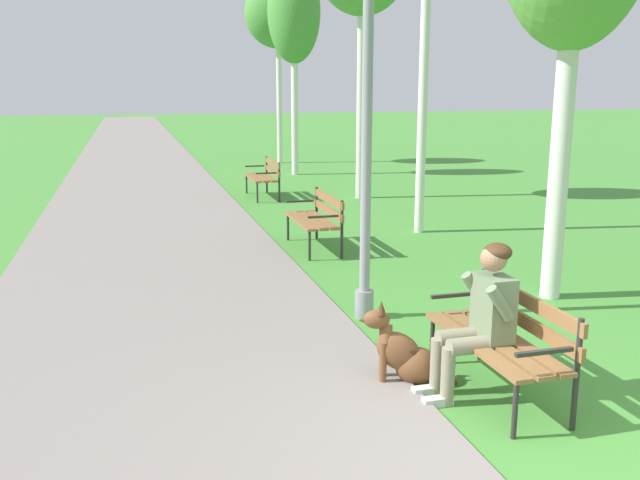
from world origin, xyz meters
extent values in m
plane|color=#478E38|center=(0.00, 0.00, 0.00)|extent=(120.00, 120.00, 0.00)
cube|color=gray|center=(-2.21, 24.00, 0.02)|extent=(3.83, 60.00, 0.04)
cube|color=olive|center=(0.09, 1.16, 0.45)|extent=(0.14, 1.50, 0.04)
cube|color=olive|center=(0.26, 1.16, 0.45)|extent=(0.14, 1.50, 0.04)
cube|color=olive|center=(0.44, 1.16, 0.45)|extent=(0.14, 1.50, 0.04)
cube|color=olive|center=(0.54, 1.16, 0.59)|extent=(0.04, 1.50, 0.11)
cube|color=olive|center=(0.54, 1.16, 0.77)|extent=(0.04, 1.50, 0.11)
cylinder|color=#2D2B28|center=(0.06, 1.85, 0.23)|extent=(0.04, 0.04, 0.45)
cylinder|color=#2D2B28|center=(0.54, 1.85, 0.43)|extent=(0.04, 0.04, 0.85)
cube|color=#2D2B28|center=(0.26, 1.85, 0.63)|extent=(0.45, 0.04, 0.03)
cylinder|color=#2D2B28|center=(0.06, 0.47, 0.23)|extent=(0.04, 0.04, 0.45)
cylinder|color=#2D2B28|center=(0.54, 0.47, 0.43)|extent=(0.04, 0.04, 0.85)
cube|color=#2D2B28|center=(0.26, 0.47, 0.63)|extent=(0.45, 0.04, 0.03)
cube|color=olive|center=(-0.02, 6.46, 0.45)|extent=(0.14, 1.50, 0.04)
cube|color=olive|center=(0.16, 6.46, 0.45)|extent=(0.14, 1.50, 0.04)
cube|color=olive|center=(0.33, 6.46, 0.45)|extent=(0.14, 1.50, 0.04)
cube|color=olive|center=(0.44, 6.46, 0.59)|extent=(0.04, 1.50, 0.11)
cube|color=olive|center=(0.44, 6.46, 0.77)|extent=(0.04, 1.50, 0.11)
cylinder|color=#2D2B28|center=(-0.04, 7.15, 0.23)|extent=(0.04, 0.04, 0.45)
cylinder|color=#2D2B28|center=(0.44, 7.15, 0.43)|extent=(0.04, 0.04, 0.85)
cube|color=#2D2B28|center=(0.16, 7.15, 0.63)|extent=(0.45, 0.04, 0.03)
cylinder|color=#2D2B28|center=(-0.04, 5.77, 0.23)|extent=(0.04, 0.04, 0.45)
cylinder|color=#2D2B28|center=(0.44, 5.77, 0.43)|extent=(0.04, 0.04, 0.85)
cube|color=#2D2B28|center=(0.16, 5.77, 0.63)|extent=(0.45, 0.04, 0.03)
cube|color=olive|center=(0.17, 11.57, 0.45)|extent=(0.14, 1.50, 0.04)
cube|color=olive|center=(0.35, 11.57, 0.45)|extent=(0.14, 1.50, 0.04)
cube|color=olive|center=(0.52, 11.57, 0.45)|extent=(0.14, 1.50, 0.04)
cube|color=olive|center=(0.63, 11.57, 0.59)|extent=(0.04, 1.50, 0.11)
cube|color=olive|center=(0.63, 11.57, 0.77)|extent=(0.04, 1.50, 0.11)
cylinder|color=#2D2B28|center=(0.15, 12.26, 0.23)|extent=(0.04, 0.04, 0.45)
cylinder|color=#2D2B28|center=(0.63, 12.26, 0.43)|extent=(0.04, 0.04, 0.85)
cube|color=#2D2B28|center=(0.35, 12.26, 0.63)|extent=(0.45, 0.04, 0.03)
cylinder|color=#2D2B28|center=(0.15, 10.88, 0.23)|extent=(0.04, 0.04, 0.45)
cylinder|color=#2D2B28|center=(0.63, 10.88, 0.43)|extent=(0.04, 0.04, 0.85)
cube|color=#2D2B28|center=(0.35, 10.88, 0.63)|extent=(0.45, 0.04, 0.03)
cylinder|color=gray|center=(0.05, 1.29, 0.47)|extent=(0.42, 0.14, 0.14)
cylinder|color=gray|center=(-0.16, 1.29, 0.24)|extent=(0.11, 0.11, 0.47)
cube|color=silver|center=(-0.24, 1.29, 0.04)|extent=(0.24, 0.09, 0.07)
cylinder|color=gray|center=(0.05, 1.09, 0.47)|extent=(0.42, 0.14, 0.14)
cylinder|color=gray|center=(-0.16, 1.09, 0.24)|extent=(0.11, 0.11, 0.47)
cube|color=silver|center=(-0.24, 1.09, 0.04)|extent=(0.24, 0.09, 0.07)
cube|color=#6B7F5B|center=(0.26, 1.19, 0.73)|extent=(0.22, 0.36, 0.52)
cylinder|color=#6B7F5B|center=(0.20, 1.39, 0.83)|extent=(0.25, 0.09, 0.30)
cylinder|color=#6B7F5B|center=(0.20, 0.99, 0.83)|extent=(0.25, 0.09, 0.30)
sphere|color=#A37556|center=(0.24, 1.19, 1.13)|extent=(0.21, 0.21, 0.21)
ellipsoid|color=#472D19|center=(0.27, 1.19, 1.18)|extent=(0.22, 0.23, 0.14)
ellipsoid|color=brown|center=(-0.24, 1.51, 0.16)|extent=(0.43, 0.38, 0.32)
ellipsoid|color=brown|center=(-0.38, 1.56, 0.29)|extent=(0.54, 0.37, 0.48)
ellipsoid|color=#4C2D19|center=(-0.33, 1.54, 0.32)|extent=(0.40, 0.29, 0.27)
cylinder|color=brown|center=(-0.48, 1.66, 0.19)|extent=(0.06, 0.06, 0.38)
cylinder|color=brown|center=(-0.52, 1.55, 0.19)|extent=(0.06, 0.06, 0.38)
cylinder|color=brown|center=(-0.48, 1.60, 0.43)|extent=(0.16, 0.19, 0.19)
ellipsoid|color=brown|center=(-0.56, 1.62, 0.56)|extent=(0.25, 0.20, 0.16)
cone|color=#4C2D19|center=(-0.65, 1.65, 0.55)|extent=(0.12, 0.12, 0.09)
cone|color=#4C2D19|center=(-0.51, 1.65, 0.66)|extent=(0.06, 0.06, 0.09)
cone|color=#4C2D19|center=(-0.54, 1.57, 0.66)|extent=(0.06, 0.06, 0.09)
cylinder|color=brown|center=(-0.05, 1.45, 0.03)|extent=(0.28, 0.13, 0.04)
cylinder|color=gray|center=(-0.10, 3.24, 0.15)|extent=(0.20, 0.20, 0.30)
cylinder|color=gray|center=(-0.10, 3.24, 2.15)|extent=(0.11, 0.11, 4.30)
cylinder|color=silver|center=(2.26, 3.34, 1.72)|extent=(0.23, 0.23, 3.43)
cylinder|color=silver|center=(2.26, 7.19, 2.38)|extent=(0.16, 0.16, 4.76)
cylinder|color=silver|center=(2.46, 10.94, 2.14)|extent=(0.17, 0.17, 4.29)
cylinder|color=silver|center=(2.05, 15.38, 1.79)|extent=(0.19, 0.19, 3.58)
ellipsoid|color=#4C933D|center=(2.05, 15.38, 4.39)|extent=(1.43, 1.43, 2.73)
cylinder|color=silver|center=(2.28, 18.45, 2.00)|extent=(0.17, 0.17, 4.01)
ellipsoid|color=#4C933D|center=(2.28, 18.45, 4.65)|extent=(2.10, 1.82, 2.13)
camera|label=1|loc=(-2.45, -3.43, 2.44)|focal=38.56mm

